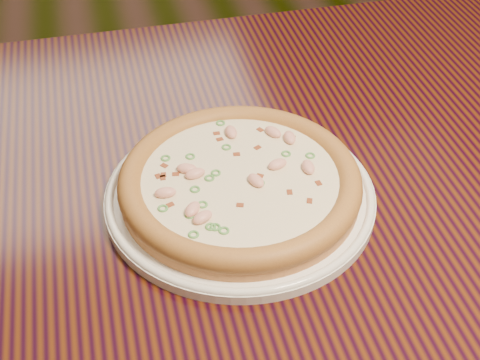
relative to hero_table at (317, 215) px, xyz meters
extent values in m
plane|color=black|center=(-0.20, 0.61, -0.65)|extent=(9.00, 9.00, 0.00)
cube|color=black|center=(0.00, 0.00, 0.08)|extent=(1.20, 0.80, 0.04)
cylinder|color=white|center=(-0.12, -0.05, 0.10)|extent=(0.31, 0.31, 0.01)
torus|color=white|center=(-0.12, -0.05, 0.11)|extent=(0.31, 0.31, 0.01)
cylinder|color=#BF813E|center=(-0.12, -0.05, 0.12)|extent=(0.28, 0.28, 0.02)
torus|color=#AE792D|center=(-0.12, -0.05, 0.13)|extent=(0.28, 0.28, 0.03)
cylinder|color=#F7E0C9|center=(-0.12, -0.05, 0.13)|extent=(0.23, 0.23, 0.00)
ellipsoid|color=#F2B29E|center=(-0.17, -0.04, 0.14)|extent=(0.03, 0.02, 0.01)
ellipsoid|color=#F2B29E|center=(-0.06, 0.02, 0.14)|extent=(0.02, 0.03, 0.01)
ellipsoid|color=#F2B29E|center=(-0.18, -0.11, 0.14)|extent=(0.03, 0.02, 0.01)
ellipsoid|color=#F2B29E|center=(-0.21, -0.06, 0.14)|extent=(0.02, 0.02, 0.01)
ellipsoid|color=#F2B29E|center=(-0.11, 0.03, 0.14)|extent=(0.01, 0.02, 0.01)
ellipsoid|color=#F2B29E|center=(-0.04, -0.06, 0.14)|extent=(0.02, 0.02, 0.01)
ellipsoid|color=#F2B29E|center=(-0.18, -0.09, 0.14)|extent=(0.03, 0.03, 0.01)
ellipsoid|color=#F2B29E|center=(-0.18, -0.03, 0.14)|extent=(0.03, 0.02, 0.01)
ellipsoid|color=#F2B29E|center=(-0.07, -0.04, 0.14)|extent=(0.03, 0.02, 0.01)
ellipsoid|color=#F2B29E|center=(-0.11, -0.06, 0.14)|extent=(0.02, 0.03, 0.01)
ellipsoid|color=#F2B29E|center=(-0.04, 0.00, 0.14)|extent=(0.02, 0.02, 0.01)
cube|color=maroon|center=(-0.07, 0.03, 0.13)|extent=(0.01, 0.01, 0.00)
cube|color=maroon|center=(-0.20, -0.03, 0.13)|extent=(0.01, 0.01, 0.00)
cube|color=maroon|center=(-0.21, -0.03, 0.13)|extent=(0.01, 0.01, 0.00)
cube|color=maroon|center=(-0.10, -0.05, 0.13)|extent=(0.01, 0.01, 0.00)
cube|color=maroon|center=(-0.13, 0.04, 0.13)|extent=(0.01, 0.01, 0.00)
cube|color=maroon|center=(-0.13, 0.02, 0.13)|extent=(0.01, 0.01, 0.00)
cube|color=maroon|center=(-0.07, -0.09, 0.13)|extent=(0.01, 0.01, 0.00)
cube|color=maroon|center=(-0.11, -0.01, 0.13)|extent=(0.01, 0.01, 0.00)
cube|color=maroon|center=(-0.20, -0.01, 0.13)|extent=(0.01, 0.01, 0.00)
cube|color=maroon|center=(-0.19, -0.03, 0.13)|extent=(0.01, 0.01, 0.00)
cube|color=maroon|center=(-0.04, -0.08, 0.13)|extent=(0.01, 0.01, 0.00)
cube|color=maroon|center=(-0.20, -0.08, 0.13)|extent=(0.01, 0.01, 0.00)
cube|color=maroon|center=(-0.09, 0.00, 0.13)|extent=(0.01, 0.01, 0.00)
cube|color=maroon|center=(-0.21, -0.03, 0.13)|extent=(0.01, 0.01, 0.00)
cube|color=maroon|center=(-0.04, 0.01, 0.13)|extent=(0.01, 0.01, 0.00)
cube|color=maroon|center=(-0.13, -0.10, 0.13)|extent=(0.01, 0.01, 0.00)
cube|color=maroon|center=(-0.06, -0.11, 0.13)|extent=(0.01, 0.01, 0.00)
torus|color=#4F9145|center=(-0.16, -0.12, 0.13)|extent=(0.01, 0.01, 0.00)
torus|color=#4F9145|center=(-0.19, -0.13, 0.13)|extent=(0.02, 0.02, 0.00)
torus|color=#4F9145|center=(-0.21, -0.08, 0.13)|extent=(0.01, 0.01, 0.00)
torus|color=#4F9145|center=(-0.15, -0.04, 0.13)|extent=(0.02, 0.02, 0.00)
torus|color=#4F9145|center=(-0.12, 0.01, 0.13)|extent=(0.01, 0.01, 0.00)
torus|color=#4F9145|center=(-0.17, 0.00, 0.13)|extent=(0.01, 0.01, 0.00)
torus|color=#4F9145|center=(-0.17, -0.06, 0.13)|extent=(0.02, 0.02, 0.00)
torus|color=#4F9145|center=(-0.20, 0.00, 0.13)|extent=(0.01, 0.01, 0.00)
torus|color=#4F9145|center=(-0.07, -0.04, 0.13)|extent=(0.01, 0.01, 0.00)
torus|color=#4F9145|center=(-0.10, -0.07, 0.13)|extent=(0.01, 0.01, 0.00)
torus|color=#4F9145|center=(-0.19, -0.10, 0.13)|extent=(0.02, 0.02, 0.00)
torus|color=#4F9145|center=(-0.12, 0.06, 0.13)|extent=(0.01, 0.01, 0.00)
torus|color=#4F9145|center=(-0.03, -0.03, 0.13)|extent=(0.01, 0.01, 0.00)
torus|color=#4F9145|center=(-0.17, -0.09, 0.13)|extent=(0.01, 0.01, 0.00)
torus|color=#4F9145|center=(-0.17, -0.12, 0.13)|extent=(0.01, 0.01, 0.00)
torus|color=#4F9145|center=(-0.16, -0.13, 0.13)|extent=(0.02, 0.02, 0.00)
torus|color=#4F9145|center=(-0.15, -0.04, 0.13)|extent=(0.02, 0.02, 0.00)
torus|color=#4F9145|center=(-0.06, -0.02, 0.13)|extent=(0.02, 0.02, 0.00)
camera|label=1|loc=(-0.26, -0.61, 0.63)|focal=50.00mm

